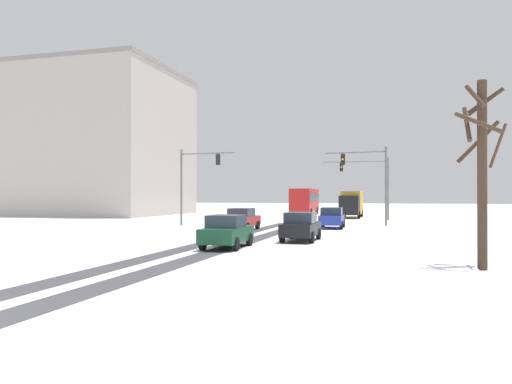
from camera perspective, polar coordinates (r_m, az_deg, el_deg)
wheel_track_left_lane at (r=27.47m, az=-1.38°, el=-5.75°), size 1.18×38.93×0.01m
wheel_track_right_lane at (r=28.06m, az=-5.05°, el=-5.64°), size 1.14×38.93×0.01m
sidewalk_kerb_right at (r=24.53m, az=17.07°, el=-6.25°), size 4.00×38.93×0.12m
traffic_signal_near_left at (r=43.06m, az=-6.89°, el=2.01°), size 4.99×0.51×6.50m
traffic_signal_far_right at (r=53.88m, az=12.66°, el=1.67°), size 6.92×0.52×6.50m
traffic_signal_near_right at (r=42.03m, az=12.69°, el=2.08°), size 5.04×0.48×6.50m
car_blue_lead at (r=39.70m, az=8.59°, el=-2.90°), size 1.95×4.16×1.62m
car_red_second at (r=37.25m, az=-1.61°, el=-3.08°), size 1.91×4.14×1.62m
car_black_third at (r=28.53m, az=5.11°, el=-3.91°), size 1.84×4.10×1.62m
car_dark_green_fourth at (r=24.73m, az=-3.33°, el=-4.46°), size 1.94×4.16×1.62m
bus_oncoming at (r=66.11m, az=5.56°, el=-0.86°), size 3.02×11.10×3.38m
box_truck_delivery at (r=58.77m, az=10.75°, el=-1.27°), size 2.31×7.40×3.02m
bare_tree_sidewalk_near at (r=19.15m, az=24.17°, el=2.99°), size 1.78×1.83×6.57m
office_building_far_left_block at (r=71.63m, az=-18.38°, el=5.24°), size 23.64×19.24×19.06m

